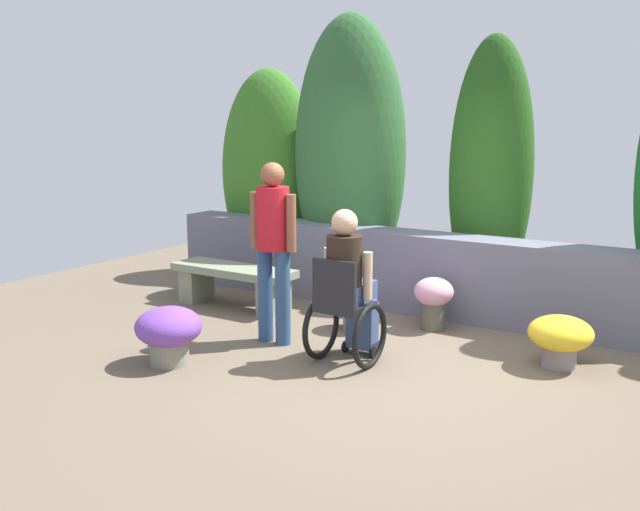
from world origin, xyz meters
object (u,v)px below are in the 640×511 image
object	(u,v)px
flower_pot_purple_near	(356,305)
flower_pot_small_foreground	(560,337)
person_standing_companion	(273,240)
flower_pot_red_accent	(169,331)
flower_pot_terracotta_by_wall	(434,298)
stone_bench	(234,280)
person_in_wheelchair	(347,292)

from	to	relation	value
flower_pot_purple_near	flower_pot_small_foreground	world-z (taller)	flower_pot_purple_near
person_standing_companion	flower_pot_red_accent	bearing A→B (deg)	-127.59
flower_pot_terracotta_by_wall	flower_pot_small_foreground	distance (m)	1.41
stone_bench	flower_pot_red_accent	distance (m)	1.89
person_in_wheelchair	flower_pot_small_foreground	world-z (taller)	person_in_wheelchair
stone_bench	flower_pot_purple_near	xyz separation A→B (m)	(1.56, -0.03, -0.05)
person_standing_companion	flower_pot_small_foreground	xyz separation A→B (m)	(2.42, 0.74, -0.70)
person_standing_companion	flower_pot_red_accent	size ratio (longest dim) A/B	2.95
stone_bench	flower_pot_small_foreground	xyz separation A→B (m)	(3.54, -0.05, -0.04)
flower_pot_red_accent	flower_pot_small_foreground	size ratio (longest dim) A/B	1.06
person_standing_companion	flower_pot_terracotta_by_wall	size ratio (longest dim) A/B	3.20
stone_bench	flower_pot_small_foreground	world-z (taller)	stone_bench
person_in_wheelchair	flower_pot_red_accent	distance (m)	1.55
person_in_wheelchair	flower_pot_purple_near	size ratio (longest dim) A/B	2.93
stone_bench	flower_pot_terracotta_by_wall	world-z (taller)	flower_pot_terracotta_by_wall
person_in_wheelchair	flower_pot_purple_near	distance (m)	1.02
flower_pot_terracotta_by_wall	person_standing_companion	bearing A→B (deg)	-132.70
flower_pot_small_foreground	person_in_wheelchair	bearing A→B (deg)	-151.94
person_in_wheelchair	flower_pot_terracotta_by_wall	bearing A→B (deg)	68.30
flower_pot_terracotta_by_wall	flower_pot_red_accent	distance (m)	2.61
stone_bench	flower_pot_red_accent	bearing A→B (deg)	-64.96
person_in_wheelchair	person_standing_companion	size ratio (longest dim) A/B	0.79
flower_pot_terracotta_by_wall	flower_pot_purple_near	bearing A→B (deg)	-146.84
flower_pot_purple_near	person_standing_companion	bearing A→B (deg)	-120.30
stone_bench	flower_pot_red_accent	xyz separation A→B (m)	(0.72, -1.75, -0.01)
flower_pot_purple_near	person_in_wheelchair	bearing A→B (deg)	-64.94
flower_pot_purple_near	flower_pot_red_accent	distance (m)	1.91
person_standing_companion	flower_pot_purple_near	distance (m)	1.13
stone_bench	flower_pot_small_foreground	distance (m)	3.54
stone_bench	flower_pot_purple_near	world-z (taller)	stone_bench
person_in_wheelchair	flower_pot_red_accent	world-z (taller)	person_in_wheelchair
stone_bench	flower_pot_purple_near	distance (m)	1.56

